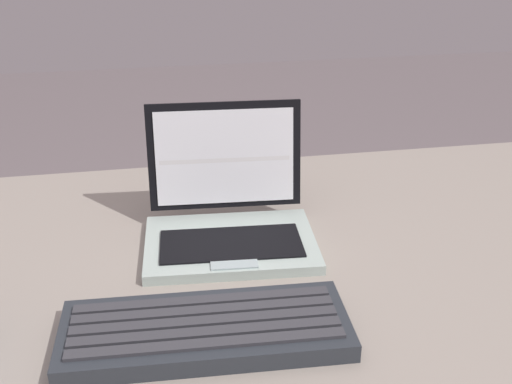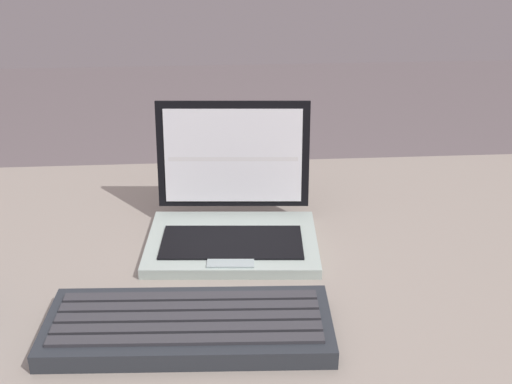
{
  "view_description": "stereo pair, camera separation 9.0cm",
  "coord_description": "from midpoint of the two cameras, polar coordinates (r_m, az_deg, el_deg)",
  "views": [
    {
      "loc": [
        -0.1,
        -0.76,
        1.19
      ],
      "look_at": [
        0.04,
        0.03,
        0.81
      ],
      "focal_mm": 44.84,
      "sensor_mm": 36.0,
      "label": 1
    },
    {
      "loc": [
        -0.01,
        -0.77,
        1.19
      ],
      "look_at": [
        0.04,
        0.03,
        0.81
      ],
      "focal_mm": 44.84,
      "sensor_mm": 36.0,
      "label": 2
    }
  ],
  "objects": [
    {
      "name": "laptop_front",
      "position": [
        0.97,
        -5.09,
        -2.27
      ],
      "size": [
        0.27,
        0.22,
        0.2
      ],
      "color": "#ADC0B7",
      "rests_on": "desk"
    },
    {
      "name": "external_keyboard",
      "position": [
        0.78,
        -7.86,
        -12.18
      ],
      "size": [
        0.35,
        0.15,
        0.03
      ],
      "color": "#292E34",
      "rests_on": "desk"
    },
    {
      "name": "desk",
      "position": [
        0.96,
        -4.96,
        -11.69
      ],
      "size": [
        1.36,
        0.8,
        0.7
      ],
      "color": "gray",
      "rests_on": "ground"
    }
  ]
}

